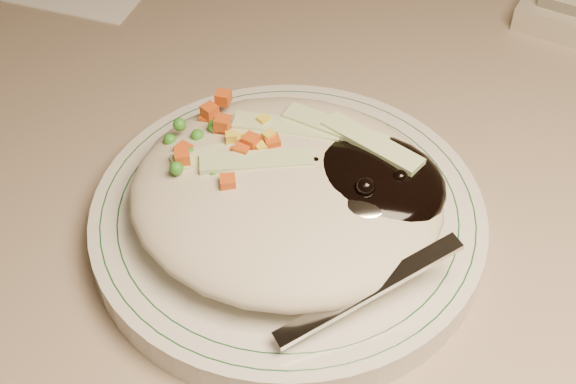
# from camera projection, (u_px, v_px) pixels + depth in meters

# --- Properties ---
(desk) EXTENTS (1.40, 0.70, 0.74)m
(desk) POSITION_uv_depth(u_px,v_px,m) (382.00, 240.00, 0.78)
(desk) COLOR gray
(desk) RESTS_ON ground
(plate) EXTENTS (0.25, 0.25, 0.02)m
(plate) POSITION_uv_depth(u_px,v_px,m) (288.00, 220.00, 0.51)
(plate) COLOR silver
(plate) RESTS_ON desk
(plate_rim) EXTENTS (0.24, 0.24, 0.00)m
(plate_rim) POSITION_uv_depth(u_px,v_px,m) (288.00, 210.00, 0.50)
(plate_rim) COLOR #144723
(plate_rim) RESTS_ON plate
(meal) EXTENTS (0.20, 0.19, 0.05)m
(meal) POSITION_uv_depth(u_px,v_px,m) (294.00, 188.00, 0.49)
(meal) COLOR #B7AE94
(meal) RESTS_ON plate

